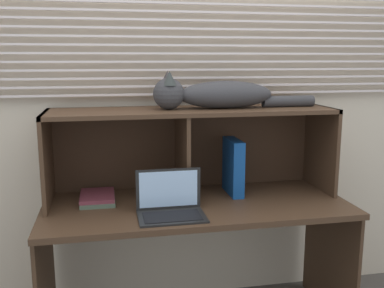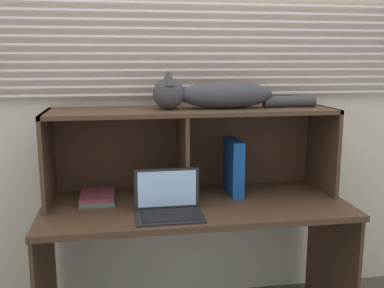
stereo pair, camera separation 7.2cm
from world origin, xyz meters
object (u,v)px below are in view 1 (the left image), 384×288
object	(u,v)px
book_stack	(98,198)
binder_upright	(233,167)
cat	(214,94)
laptop	(171,206)

from	to	relation	value
book_stack	binder_upright	bearing A→B (deg)	-0.03
cat	book_stack	world-z (taller)	cat
laptop	binder_upright	bearing A→B (deg)	35.48
book_stack	laptop	bearing A→B (deg)	-38.94
cat	book_stack	bearing A→B (deg)	179.97
cat	binder_upright	bearing A→B (deg)	0.00
cat	laptop	distance (m)	0.65
cat	binder_upright	xyz separation A→B (m)	(0.11, 0.00, -0.40)
laptop	book_stack	bearing A→B (deg)	141.06
cat	laptop	size ratio (longest dim) A/B	2.80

